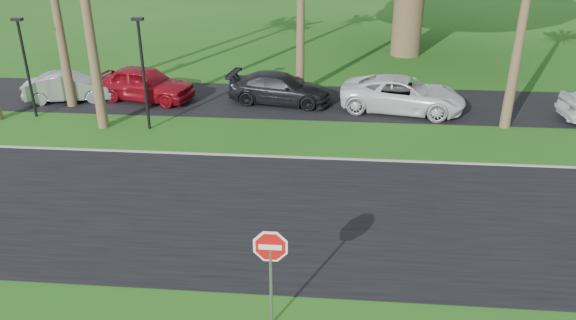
% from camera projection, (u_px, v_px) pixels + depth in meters
% --- Properties ---
extents(ground, '(120.00, 120.00, 0.00)m').
position_uv_depth(ground, '(266.00, 249.00, 15.56)').
color(ground, '#1C5214').
rests_on(ground, ground).
extents(road, '(120.00, 8.00, 0.02)m').
position_uv_depth(road, '(274.00, 212.00, 17.37)').
color(road, black).
rests_on(road, ground).
extents(parking_strip, '(120.00, 5.00, 0.02)m').
position_uv_depth(parking_strip, '(298.00, 101.00, 26.85)').
color(parking_strip, black).
rests_on(parking_strip, ground).
extents(curb, '(120.00, 0.12, 0.06)m').
position_uv_depth(curb, '(286.00, 157.00, 21.01)').
color(curb, gray).
rests_on(curb, ground).
extents(stop_sign_near, '(1.05, 0.07, 2.62)m').
position_uv_depth(stop_sign_near, '(271.00, 259.00, 12.07)').
color(stop_sign_near, gray).
rests_on(stop_sign_near, ground).
extents(streetlight_left, '(0.45, 0.25, 4.34)m').
position_uv_depth(streetlight_left, '(25.00, 61.00, 23.99)').
color(streetlight_left, black).
rests_on(streetlight_left, ground).
extents(streetlight_right, '(0.45, 0.25, 4.64)m').
position_uv_depth(streetlight_right, '(143.00, 67.00, 22.59)').
color(streetlight_right, black).
rests_on(streetlight_right, ground).
extents(car_silver, '(4.26, 2.29, 1.33)m').
position_uv_depth(car_silver, '(69.00, 87.00, 26.70)').
color(car_silver, '#A4A8AB').
rests_on(car_silver, ground).
extents(car_red, '(5.04, 2.85, 1.62)m').
position_uv_depth(car_red, '(145.00, 84.00, 26.72)').
color(car_red, maroon).
rests_on(car_red, ground).
extents(car_dark, '(5.09, 2.64, 1.41)m').
position_uv_depth(car_dark, '(280.00, 89.00, 26.39)').
color(car_dark, black).
rests_on(car_dark, ground).
extents(car_minivan, '(5.89, 3.46, 1.54)m').
position_uv_depth(car_minivan, '(403.00, 95.00, 25.36)').
color(car_minivan, silver).
rests_on(car_minivan, ground).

